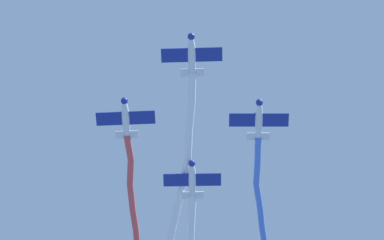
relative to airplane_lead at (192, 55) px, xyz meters
name	(u,v)px	position (x,y,z in m)	size (l,w,h in m)	color
airplane_lead	(192,55)	(0.00, 0.00, 0.00)	(6.86, 5.18, 1.70)	silver
smoke_trail_lead	(183,169)	(3.61, -13.45, 0.32)	(8.33, 22.72, 1.66)	white
airplane_left_wing	(259,120)	(-6.03, -8.76, -0.40)	(6.87, 5.20, 1.70)	silver
smoke_trail_left_wing	(261,204)	(-4.63, -18.88, -1.30)	(2.34, 16.25, 2.73)	#4C75DB
airplane_right_wing	(126,118)	(8.76, -6.02, 0.30)	(6.85, 5.17, 1.70)	silver
airplane_slot	(192,180)	(2.73, -14.78, -0.20)	(6.87, 5.19, 1.70)	silver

